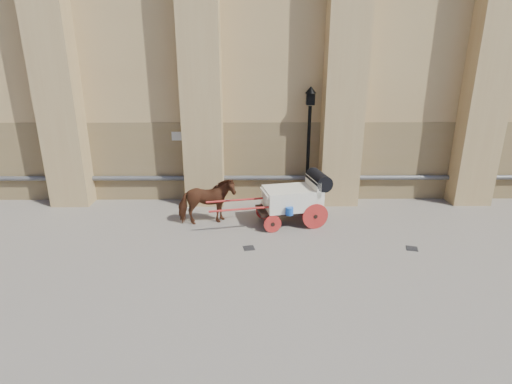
{
  "coord_description": "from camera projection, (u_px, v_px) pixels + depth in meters",
  "views": [
    {
      "loc": [
        0.79,
        -10.73,
        5.27
      ],
      "look_at": [
        0.9,
        1.58,
        1.11
      ],
      "focal_mm": 28.0,
      "sensor_mm": 36.0,
      "label": 1
    }
  ],
  "objects": [
    {
      "name": "drain_grate_far",
      "position": [
        412.0,
        248.0,
        11.58
      ],
      "size": [
        0.39,
        0.39,
        0.01
      ],
      "primitive_type": "cube",
      "rotation": [
        0.0,
        0.0,
        -0.27
      ],
      "color": "black",
      "rests_on": "ground"
    },
    {
      "name": "horse",
      "position": [
        207.0,
        202.0,
        13.09
      ],
      "size": [
        1.98,
        1.24,
        1.55
      ],
      "primitive_type": "imported",
      "rotation": [
        0.0,
        0.0,
        1.8
      ],
      "color": "#58311B",
      "rests_on": "ground"
    },
    {
      "name": "ground",
      "position": [
        226.0,
        244.0,
        11.84
      ],
      "size": [
        90.0,
        90.0,
        0.0
      ],
      "primitive_type": "plane",
      "color": "slate",
      "rests_on": "ground"
    },
    {
      "name": "drain_grate_near",
      "position": [
        249.0,
        248.0,
        11.6
      ],
      "size": [
        0.38,
        0.38,
        0.01
      ],
      "primitive_type": "cube",
      "rotation": [
        0.0,
        0.0,
        0.2
      ],
      "color": "black",
      "rests_on": "ground"
    },
    {
      "name": "carriage",
      "position": [
        296.0,
        197.0,
        13.09
      ],
      "size": [
        4.08,
        1.82,
        1.73
      ],
      "rotation": [
        0.0,
        0.0,
        0.2
      ],
      "color": "black",
      "rests_on": "ground"
    },
    {
      "name": "street_lamp",
      "position": [
        309.0,
        143.0,
        14.45
      ],
      "size": [
        0.41,
        0.41,
        4.33
      ],
      "color": "black",
      "rests_on": "ground"
    }
  ]
}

